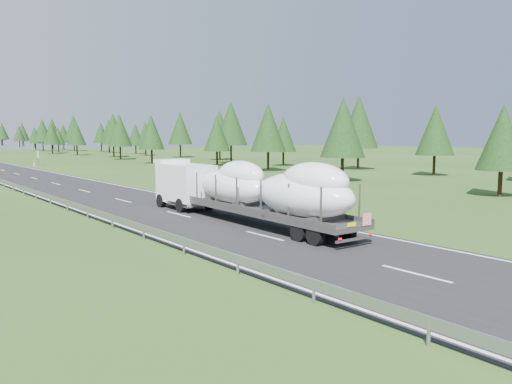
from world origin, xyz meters
TOP-DOWN VIEW (x-y plane):
  - ground at (0.00, 0.00)m, footprint 400.00×400.00m
  - highway_sign at (7.20, 80.00)m, footprint 0.08×0.90m
  - tree_line_right at (39.11, 126.26)m, footprint 25.95×340.61m
  - boat_truck at (1.73, 12.62)m, footprint 3.14×18.58m

SIDE VIEW (x-z plane):
  - ground at x=0.00m, z-range 0.00..0.00m
  - highway_sign at x=7.20m, z-range 0.51..3.11m
  - boat_truck at x=1.73m, z-range 0.17..4.01m
  - tree_line_right at x=39.11m, z-range 0.53..13.09m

